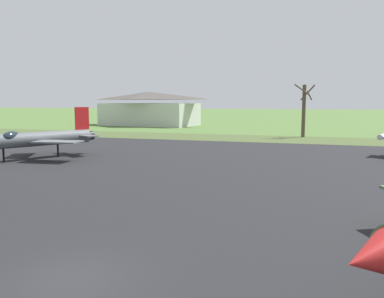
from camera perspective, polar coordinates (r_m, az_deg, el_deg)
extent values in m
plane|color=#4C6B33|center=(14.25, -17.23, -17.76)|extent=(600.00, 600.00, 0.00)
cube|color=black|center=(29.19, 2.32, -4.65)|extent=(103.62, 56.81, 0.05)
cube|color=#45542C|center=(62.71, 10.74, 1.44)|extent=(163.62, 12.00, 0.06)
cone|color=#B21E1E|center=(10.96, 24.56, -14.20)|extent=(2.10, 2.11, 1.31)
cylinder|color=silver|center=(46.89, 25.87, 1.63)|extent=(1.34, 2.56, 0.58)
cylinder|color=#565B60|center=(42.72, -22.27, 1.29)|extent=(7.06, 11.78, 1.45)
cylinder|color=black|center=(45.61, -14.65, 1.90)|extent=(1.26, 1.17, 1.01)
ellipsoid|color=#19232D|center=(41.99, -24.72, 1.63)|extent=(1.16, 2.18, 1.09)
cube|color=#565B60|center=(45.97, -22.14, 1.52)|extent=(4.14, 5.05, 0.13)
cube|color=#565B60|center=(40.58, -18.89, 1.01)|extent=(4.75, 2.87, 0.13)
cube|color=red|center=(45.07, -15.67, 4.31)|extent=(0.91, 1.53, 2.47)
cube|color=#565B60|center=(46.33, -16.54, 2.05)|extent=(2.55, 2.20, 0.13)
cube|color=#565B60|center=(43.93, -14.84, 1.86)|extent=(2.55, 2.20, 0.13)
cylinder|color=black|center=(41.90, -25.66, -0.90)|extent=(0.19, 0.19, 1.35)
cylinder|color=black|center=(43.98, -18.87, -0.25)|extent=(0.19, 0.19, 1.35)
cylinder|color=brown|center=(66.91, 15.90, 5.29)|extent=(0.60, 0.60, 8.57)
cylinder|color=brown|center=(67.97, 16.45, 7.87)|extent=(2.41, 1.31, 2.58)
cylinder|color=brown|center=(66.56, 16.68, 7.44)|extent=(0.91, 1.86, 1.51)
cylinder|color=brown|center=(65.79, 15.65, 8.31)|extent=(2.49, 0.97, 1.89)
cube|color=beige|center=(98.30, -6.19, 5.02)|extent=(23.80, 14.68, 5.41)
pyramid|color=#4C4742|center=(98.26, -6.23, 7.70)|extent=(24.99, 15.42, 1.89)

